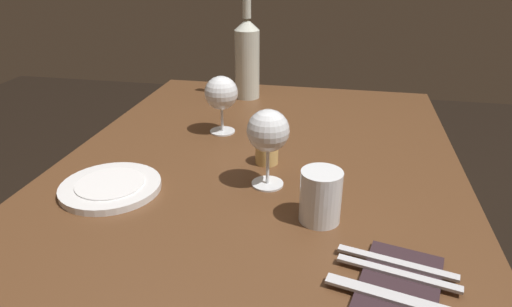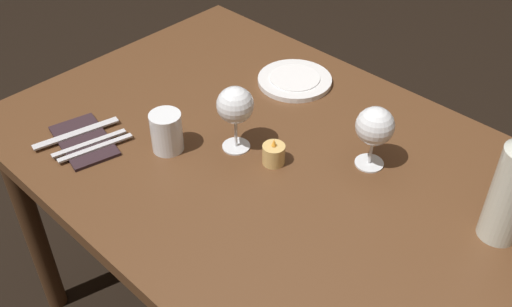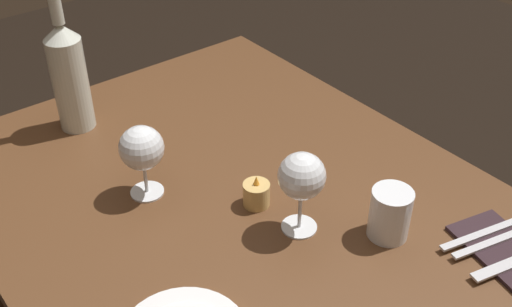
# 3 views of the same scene
# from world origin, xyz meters

# --- Properties ---
(dining_table) EXTENTS (1.30, 0.90, 0.74)m
(dining_table) POSITION_xyz_m (0.00, 0.00, 0.65)
(dining_table) COLOR #56351E
(dining_table) RESTS_ON ground
(wine_glass_left) EXTENTS (0.09, 0.09, 0.16)m
(wine_glass_left) POSITION_xyz_m (0.07, 0.04, 0.86)
(wine_glass_left) COLOR white
(wine_glass_left) RESTS_ON dining_table
(wine_glass_right) EXTENTS (0.09, 0.09, 0.15)m
(wine_glass_right) POSITION_xyz_m (-0.19, -0.13, 0.84)
(wine_glass_right) COLOR white
(wine_glass_right) RESTS_ON dining_table
(water_tumbler) EXTENTS (0.07, 0.07, 0.10)m
(water_tumbler) POSITION_xyz_m (0.18, 0.15, 0.78)
(water_tumbler) COLOR white
(water_tumbler) RESTS_ON dining_table
(votive_candle) EXTENTS (0.05, 0.05, 0.07)m
(votive_candle) POSITION_xyz_m (-0.03, 0.02, 0.76)
(votive_candle) COLOR #DBB266
(votive_candle) RESTS_ON dining_table
(dinner_plate) EXTENTS (0.20, 0.20, 0.02)m
(dinner_plate) POSITION_xyz_m (0.15, -0.27, 0.75)
(dinner_plate) COLOR white
(dinner_plate) RESTS_ON dining_table
(folded_napkin) EXTENTS (0.21, 0.15, 0.01)m
(folded_napkin) POSITION_xyz_m (0.34, 0.28, 0.74)
(folded_napkin) COLOR #2D1E23
(folded_napkin) RESTS_ON dining_table
(fork_inner) EXTENTS (0.05, 0.18, 0.00)m
(fork_inner) POSITION_xyz_m (0.32, 0.28, 0.75)
(fork_inner) COLOR silver
(fork_inner) RESTS_ON folded_napkin
(fork_outer) EXTENTS (0.05, 0.18, 0.00)m
(fork_outer) POSITION_xyz_m (0.29, 0.28, 0.75)
(fork_outer) COLOR silver
(fork_outer) RESTS_ON folded_napkin
(table_knife) EXTENTS (0.07, 0.21, 0.00)m
(table_knife) POSITION_xyz_m (0.37, 0.28, 0.75)
(table_knife) COLOR silver
(table_knife) RESTS_ON folded_napkin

